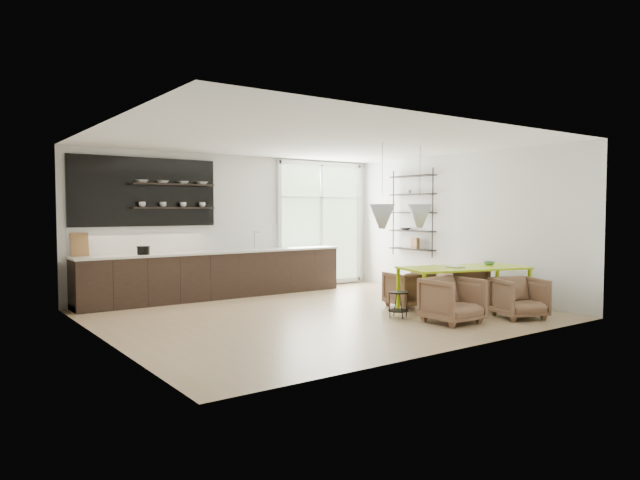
{
  "coord_description": "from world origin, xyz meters",
  "views": [
    {
      "loc": [
        -5.57,
        -7.75,
        1.76
      ],
      "look_at": [
        0.44,
        0.6,
        1.22
      ],
      "focal_mm": 32.0,
      "sensor_mm": 36.0,
      "label": 1
    }
  ],
  "objects": [
    {
      "name": "room",
      "position": [
        0.58,
        1.1,
        1.46
      ],
      "size": [
        7.02,
        6.01,
        2.91
      ],
      "color": "tan",
      "rests_on": "ground"
    },
    {
      "name": "kitchen_run",
      "position": [
        -0.69,
        2.69,
        0.6
      ],
      "size": [
        5.54,
        0.69,
        2.75
      ],
      "color": "black",
      "rests_on": "ground"
    },
    {
      "name": "right_shelving",
      "position": [
        3.36,
        1.17,
        1.65
      ],
      "size": [
        0.26,
        1.22,
        1.9
      ],
      "color": "black",
      "rests_on": "ground"
    },
    {
      "name": "dining_table",
      "position": [
        2.1,
        -1.31,
        0.73
      ],
      "size": [
        2.33,
        1.52,
        0.79
      ],
      "rotation": [
        0.0,
        0.0,
        -0.27
      ],
      "color": "#A0C50A",
      "rests_on": "ground"
    },
    {
      "name": "armchair_back_left",
      "position": [
        1.72,
        -0.37,
        0.33
      ],
      "size": [
        0.79,
        0.81,
        0.65
      ],
      "primitive_type": "imported",
      "rotation": [
        0.0,
        0.0,
        3.0
      ],
      "color": "brown",
      "rests_on": "ground"
    },
    {
      "name": "armchair_back_right",
      "position": [
        2.82,
        -0.63,
        0.37
      ],
      "size": [
        1.0,
        1.02,
        0.74
      ],
      "primitive_type": "imported",
      "rotation": [
        0.0,
        0.0,
        2.82
      ],
      "color": "brown",
      "rests_on": "ground"
    },
    {
      "name": "armchair_front_left",
      "position": [
        1.23,
        -1.82,
        0.36
      ],
      "size": [
        0.79,
        0.81,
        0.71
      ],
      "primitive_type": "imported",
      "rotation": [
        0.0,
        0.0,
        -0.04
      ],
      "color": "brown",
      "rests_on": "ground"
    },
    {
      "name": "armchair_front_right",
      "position": [
        2.42,
        -2.19,
        0.33
      ],
      "size": [
        0.92,
        0.94,
        0.67
      ],
      "primitive_type": "imported",
      "rotation": [
        0.0,
        0.0,
        -0.36
      ],
      "color": "brown",
      "rests_on": "ground"
    },
    {
      "name": "wire_stool",
      "position": [
        0.85,
        -1.01,
        0.27
      ],
      "size": [
        0.34,
        0.34,
        0.43
      ],
      "rotation": [
        0.0,
        0.0,
        -0.44
      ],
      "color": "black",
      "rests_on": "ground"
    },
    {
      "name": "table_book",
      "position": [
        1.81,
        -1.25,
        0.8
      ],
      "size": [
        0.28,
        0.34,
        0.03
      ],
      "primitive_type": "imported",
      "rotation": [
        0.0,
        0.0,
        -0.2
      ],
      "color": "white",
      "rests_on": "dining_table"
    },
    {
      "name": "table_bowl",
      "position": [
        2.75,
        -1.33,
        0.82
      ],
      "size": [
        0.2,
        0.2,
        0.06
      ],
      "primitive_type": "imported",
      "rotation": [
        0.0,
        0.0,
        -0.0
      ],
      "color": "#4E7F58",
      "rests_on": "dining_table"
    }
  ]
}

